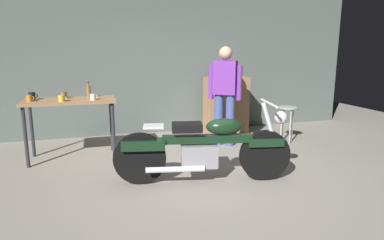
{
  "coord_description": "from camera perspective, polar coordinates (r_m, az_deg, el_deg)",
  "views": [
    {
      "loc": [
        -1.33,
        -3.71,
        1.61
      ],
      "look_at": [
        -0.02,
        0.7,
        0.65
      ],
      "focal_mm": 31.4,
      "sensor_mm": 36.0,
      "label": 1
    }
  ],
  "objects": [
    {
      "name": "mug_yellow_tall",
      "position": [
        5.06,
        -21.29,
        3.44
      ],
      "size": [
        0.11,
        0.08,
        0.09
      ],
      "color": "yellow",
      "rests_on": "workbench"
    },
    {
      "name": "person_standing",
      "position": [
        5.68,
        5.61,
        4.83
      ],
      "size": [
        0.49,
        0.39,
        1.67
      ],
      "rotation": [
        0.0,
        0.0,
        2.55
      ],
      "color": "#41528B",
      "rests_on": "ground_plane"
    },
    {
      "name": "mug_orange_travel",
      "position": [
        5.24,
        -25.91,
        3.32
      ],
      "size": [
        0.11,
        0.07,
        0.09
      ],
      "color": "orange",
      "rests_on": "workbench"
    },
    {
      "name": "ground_plane",
      "position": [
        4.25,
        3.01,
        -10.47
      ],
      "size": [
        12.0,
        12.0,
        0.0
      ],
      "primitive_type": "plane",
      "color": "gray"
    },
    {
      "name": "workbench",
      "position": [
        5.26,
        -19.99,
        2.1
      ],
      "size": [
        1.3,
        0.64,
        0.9
      ],
      "color": "#99724C",
      "rests_on": "ground_plane"
    },
    {
      "name": "bottle",
      "position": [
        5.34,
        -17.16,
        4.68
      ],
      "size": [
        0.06,
        0.06,
        0.24
      ],
      "color": "olive",
      "rests_on": "workbench"
    },
    {
      "name": "back_wall",
      "position": [
        6.64,
        -5.07,
        11.25
      ],
      "size": [
        8.0,
        0.12,
        3.1
      ],
      "primitive_type": "cube",
      "color": "#56605B",
      "rests_on": "ground_plane"
    },
    {
      "name": "wooden_dresser",
      "position": [
        6.58,
        5.79,
        2.48
      ],
      "size": [
        0.8,
        0.47,
        1.1
      ],
      "color": "#99724C",
      "rests_on": "ground_plane"
    },
    {
      "name": "motorcycle",
      "position": [
        4.12,
        2.17,
        -4.59
      ],
      "size": [
        2.16,
        0.75,
        1.0
      ],
      "rotation": [
        0.0,
        0.0,
        -0.2
      ],
      "color": "black",
      "rests_on": "ground_plane"
    },
    {
      "name": "mug_brown_stoneware",
      "position": [
        5.41,
        -20.94,
        3.99
      ],
      "size": [
        0.12,
        0.09,
        0.09
      ],
      "color": "brown",
      "rests_on": "workbench"
    },
    {
      "name": "mug_white_ceramic",
      "position": [
        5.07,
        -16.46,
        3.77
      ],
      "size": [
        0.11,
        0.08,
        0.09
      ],
      "color": "white",
      "rests_on": "workbench"
    },
    {
      "name": "shop_stool",
      "position": [
        6.09,
        15.89,
        0.83
      ],
      "size": [
        0.32,
        0.32,
        0.64
      ],
      "color": "#B2B2B7",
      "rests_on": "ground_plane"
    },
    {
      "name": "mug_black_matte",
      "position": [
        5.4,
        -25.52,
        3.69
      ],
      "size": [
        0.12,
        0.09,
        0.11
      ],
      "color": "black",
      "rests_on": "workbench"
    }
  ]
}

